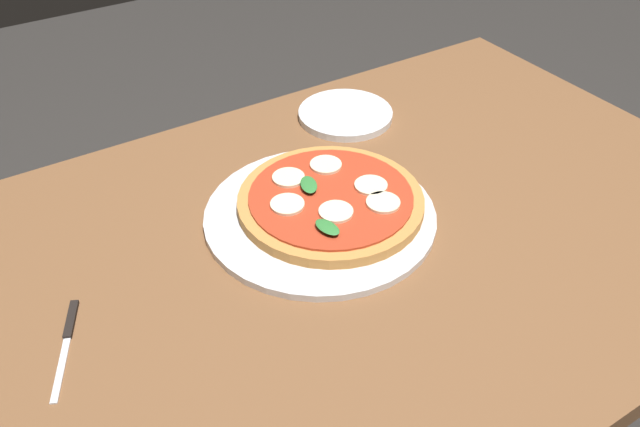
% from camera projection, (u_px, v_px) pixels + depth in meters
% --- Properties ---
extents(dining_table, '(1.24, 0.88, 0.71)m').
position_uv_depth(dining_table, '(378.00, 268.00, 1.11)').
color(dining_table, brown).
rests_on(dining_table, ground_plane).
extents(serving_tray, '(0.37, 0.37, 0.01)m').
position_uv_depth(serving_tray, '(320.00, 215.00, 1.04)').
color(serving_tray, silver).
rests_on(serving_tray, dining_table).
extents(pizza, '(0.30, 0.30, 0.03)m').
position_uv_depth(pizza, '(331.00, 200.00, 1.05)').
color(pizza, '#C6843F').
rests_on(pizza, serving_tray).
extents(plate_white, '(0.18, 0.18, 0.01)m').
position_uv_depth(plate_white, '(345.00, 114.00, 1.29)').
color(plate_white, white).
rests_on(plate_white, dining_table).
extents(knife, '(0.08, 0.15, 0.01)m').
position_uv_depth(knife, '(68.00, 336.00, 0.85)').
color(knife, black).
rests_on(knife, dining_table).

